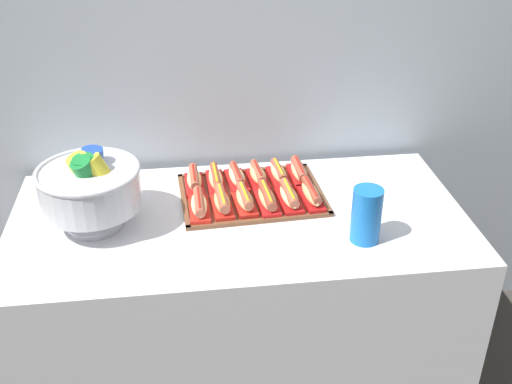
# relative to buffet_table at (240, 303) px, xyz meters

# --- Properties ---
(ground_plane) EXTENTS (10.00, 10.00, 0.00)m
(ground_plane) POSITION_rel_buffet_table_xyz_m (0.00, 0.00, -0.40)
(ground_plane) COLOR #38332D
(back_wall) EXTENTS (6.00, 0.10, 2.60)m
(back_wall) POSITION_rel_buffet_table_xyz_m (0.00, 0.46, 0.90)
(back_wall) COLOR #9EA8B2
(back_wall) RESTS_ON ground_plane
(buffet_table) EXTENTS (1.48, 0.74, 0.76)m
(buffet_table) POSITION_rel_buffet_table_xyz_m (0.00, 0.00, 0.00)
(buffet_table) COLOR silver
(buffet_table) RESTS_ON ground_plane
(serving_tray) EXTENTS (0.50, 0.39, 0.01)m
(serving_tray) POSITION_rel_buffet_table_xyz_m (0.06, 0.12, 0.37)
(serving_tray) COLOR brown
(serving_tray) RESTS_ON buffet_table
(hot_dog_0) EXTENTS (0.07, 0.17, 0.06)m
(hot_dog_0) POSITION_rel_buffet_table_xyz_m (-0.13, 0.03, 0.40)
(hot_dog_0) COLOR red
(hot_dog_0) RESTS_ON serving_tray
(hot_dog_1) EXTENTS (0.07, 0.16, 0.06)m
(hot_dog_1) POSITION_rel_buffet_table_xyz_m (-0.05, 0.03, 0.40)
(hot_dog_1) COLOR red
(hot_dog_1) RESTS_ON serving_tray
(hot_dog_2) EXTENTS (0.08, 0.16, 0.06)m
(hot_dog_2) POSITION_rel_buffet_table_xyz_m (0.02, 0.04, 0.40)
(hot_dog_2) COLOR red
(hot_dog_2) RESTS_ON serving_tray
(hot_dog_3) EXTENTS (0.07, 0.18, 0.06)m
(hot_dog_3) POSITION_rel_buffet_table_xyz_m (0.10, 0.04, 0.40)
(hot_dog_3) COLOR red
(hot_dog_3) RESTS_ON serving_tray
(hot_dog_4) EXTENTS (0.08, 0.18, 0.06)m
(hot_dog_4) POSITION_rel_buffet_table_xyz_m (0.17, 0.05, 0.40)
(hot_dog_4) COLOR #B21414
(hot_dog_4) RESTS_ON serving_tray
(hot_dog_5) EXTENTS (0.07, 0.18, 0.06)m
(hot_dog_5) POSITION_rel_buffet_table_xyz_m (0.25, 0.05, 0.40)
(hot_dog_5) COLOR #B21414
(hot_dog_5) RESTS_ON serving_tray
(hot_dog_6) EXTENTS (0.07, 0.16, 0.06)m
(hot_dog_6) POSITION_rel_buffet_table_xyz_m (-0.13, 0.19, 0.40)
(hot_dog_6) COLOR red
(hot_dog_6) RESTS_ON serving_tray
(hot_dog_7) EXTENTS (0.06, 0.18, 0.06)m
(hot_dog_7) POSITION_rel_buffet_table_xyz_m (-0.06, 0.20, 0.40)
(hot_dog_7) COLOR red
(hot_dog_7) RESTS_ON serving_tray
(hot_dog_8) EXTENTS (0.08, 0.17, 0.06)m
(hot_dog_8) POSITION_rel_buffet_table_xyz_m (0.02, 0.20, 0.40)
(hot_dog_8) COLOR red
(hot_dog_8) RESTS_ON serving_tray
(hot_dog_9) EXTENTS (0.08, 0.16, 0.06)m
(hot_dog_9) POSITION_rel_buffet_table_xyz_m (0.09, 0.21, 0.40)
(hot_dog_9) COLOR #B21414
(hot_dog_9) RESTS_ON serving_tray
(hot_dog_10) EXTENTS (0.07, 0.16, 0.06)m
(hot_dog_10) POSITION_rel_buffet_table_xyz_m (0.16, 0.21, 0.40)
(hot_dog_10) COLOR red
(hot_dog_10) RESTS_ON serving_tray
(hot_dog_11) EXTENTS (0.07, 0.17, 0.06)m
(hot_dog_11) POSITION_rel_buffet_table_xyz_m (0.24, 0.21, 0.40)
(hot_dog_11) COLOR red
(hot_dog_11) RESTS_ON serving_tray
(punch_bowl) EXTENTS (0.32, 0.32, 0.26)m
(punch_bowl) POSITION_rel_buffet_table_xyz_m (-0.46, 0.00, 0.51)
(punch_bowl) COLOR silver
(punch_bowl) RESTS_ON buffet_table
(cup_stack) EXTENTS (0.09, 0.09, 0.18)m
(cup_stack) POSITION_rel_buffet_table_xyz_m (0.37, -0.18, 0.45)
(cup_stack) COLOR blue
(cup_stack) RESTS_ON buffet_table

